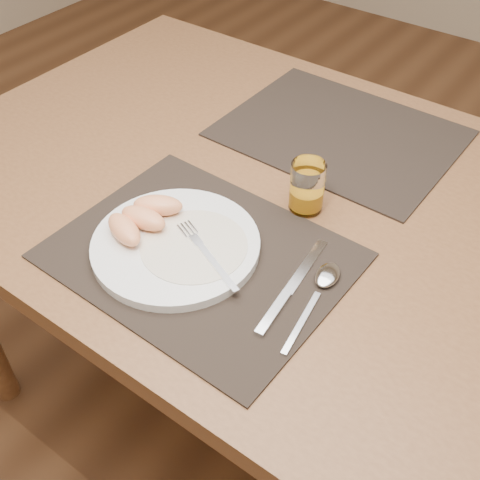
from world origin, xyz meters
name	(u,v)px	position (x,y,z in m)	size (l,w,h in m)	color
ground	(273,414)	(0.00, 0.00, 0.00)	(5.00, 5.00, 0.00)	brown
table	(286,227)	(0.00, 0.00, 0.67)	(1.40, 0.90, 0.75)	brown
placemat_near	(200,255)	(-0.02, -0.22, 0.75)	(0.45, 0.35, 0.00)	black
placemat_far	(339,133)	(-0.02, 0.22, 0.75)	(0.45, 0.35, 0.00)	black
plate	(176,245)	(-0.06, -0.23, 0.76)	(0.27, 0.27, 0.02)	white
plate_dressing	(194,245)	(-0.03, -0.22, 0.77)	(0.17, 0.17, 0.00)	white
fork	(203,249)	(-0.01, -0.22, 0.77)	(0.17, 0.08, 0.00)	silver
knife	(287,293)	(0.13, -0.21, 0.76)	(0.04, 0.22, 0.01)	silver
spoon	(324,282)	(0.17, -0.16, 0.76)	(0.05, 0.19, 0.01)	silver
juice_glass	(307,189)	(0.05, -0.02, 0.79)	(0.06, 0.06, 0.09)	white
grapefruit_wedges	(142,217)	(-0.13, -0.23, 0.79)	(0.09, 0.15, 0.03)	#F99F65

